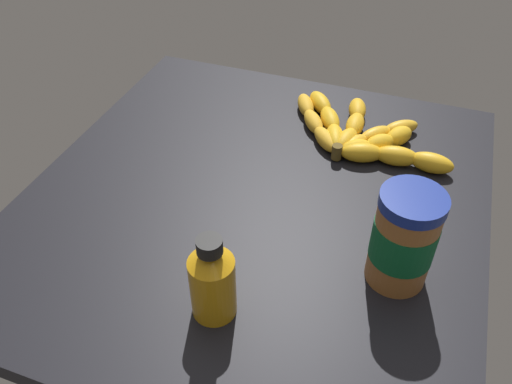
{
  "coord_description": "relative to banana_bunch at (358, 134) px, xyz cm",
  "views": [
    {
      "loc": [
        -65.88,
        -23.96,
        62.27
      ],
      "look_at": [
        -3.37,
        -1.43,
        4.03
      ],
      "focal_mm": 36.83,
      "sensor_mm": 36.0,
      "label": 1
    }
  ],
  "objects": [
    {
      "name": "peanut_butter_jar",
      "position": [
        -32.75,
        -12.51,
        6.28
      ],
      "size": [
        9.28,
        9.28,
        16.12
      ],
      "color": "#9E602D",
      "rests_on": "ground_plane"
    },
    {
      "name": "honey_bottle",
      "position": [
        -47.73,
        10.77,
        4.67
      ],
      "size": [
        6.41,
        6.41,
        14.26
      ],
      "color": "orange",
      "rests_on": "ground_plane"
    },
    {
      "name": "banana_bunch",
      "position": [
        0.0,
        0.0,
        0.0
      ],
      "size": [
        22.2,
        35.16,
        3.77
      ],
      "color": "gold",
      "rests_on": "ground_plane"
    },
    {
      "name": "ground_plane",
      "position": [
        -22.69,
        13.71,
        -3.46
      ],
      "size": [
        85.99,
        79.82,
        3.41
      ],
      "primitive_type": "cube",
      "color": "black"
    }
  ]
}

